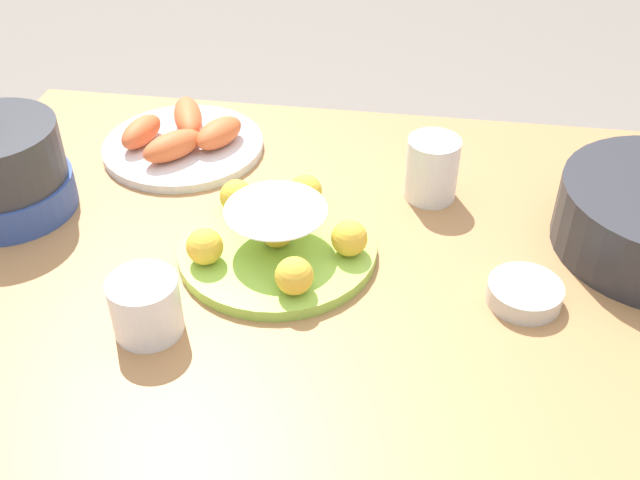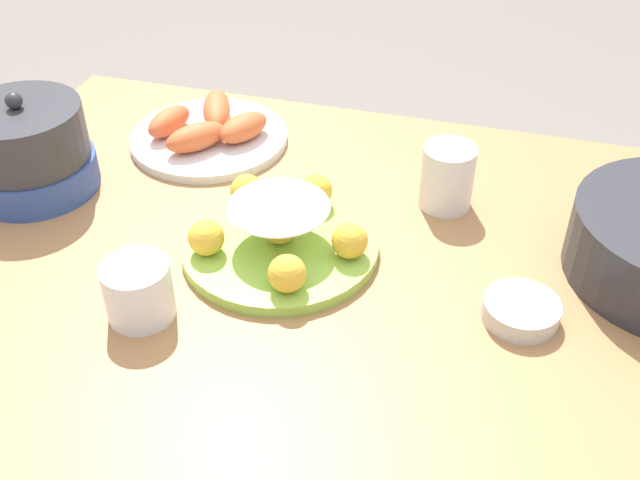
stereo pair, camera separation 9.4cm
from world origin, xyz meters
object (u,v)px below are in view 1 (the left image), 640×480
(cake_plate, at_px, (277,237))
(cup_far, at_px, (432,169))
(sauce_bowl, at_px, (525,292))
(seafood_platter, at_px, (183,139))
(cup_near, at_px, (146,306))
(dining_table, at_px, (361,334))
(warming_pot, at_px, (1,170))

(cake_plate, height_order, cup_far, cup_far)
(sauce_bowl, distance_m, seafood_platter, 0.59)
(sauce_bowl, relative_size, cup_near, 1.13)
(dining_table, height_order, sauce_bowl, sauce_bowl)
(dining_table, relative_size, warming_pot, 6.76)
(cake_plate, bearing_deg, sauce_bowl, -8.55)
(cake_plate, relative_size, seafood_platter, 1.03)
(dining_table, height_order, cup_near, cup_near)
(cup_far, bearing_deg, seafood_platter, 169.73)
(cup_far, bearing_deg, dining_table, -111.26)
(cup_far, bearing_deg, sauce_bowl, -60.24)
(cake_plate, relative_size, cup_near, 3.23)
(dining_table, bearing_deg, seafood_platter, 140.06)
(cup_far, bearing_deg, cake_plate, -139.41)
(dining_table, xyz_separation_m, sauce_bowl, (0.20, -0.02, 0.12))
(cup_near, bearing_deg, cake_plate, 53.36)
(cake_plate, xyz_separation_m, cup_near, (-0.12, -0.16, 0.01))
(cake_plate, height_order, warming_pot, warming_pot)
(cake_plate, height_order, seafood_platter, cake_plate)
(cup_near, height_order, warming_pot, warming_pot)
(cup_far, height_order, warming_pot, warming_pot)
(dining_table, bearing_deg, cup_near, -150.76)
(seafood_platter, bearing_deg, warming_pot, -135.53)
(seafood_platter, relative_size, warming_pot, 1.37)
(cup_near, distance_m, cup_far, 0.45)
(cup_far, distance_m, warming_pot, 0.60)
(sauce_bowl, xyz_separation_m, warming_pot, (-0.71, 0.09, 0.05))
(cake_plate, xyz_separation_m, sauce_bowl, (0.31, -0.05, -0.01))
(cake_plate, relative_size, sauce_bowl, 2.87)
(sauce_bowl, height_order, cup_near, cup_near)
(cake_plate, bearing_deg, cup_near, -126.64)
(dining_table, bearing_deg, cup_far, 68.74)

